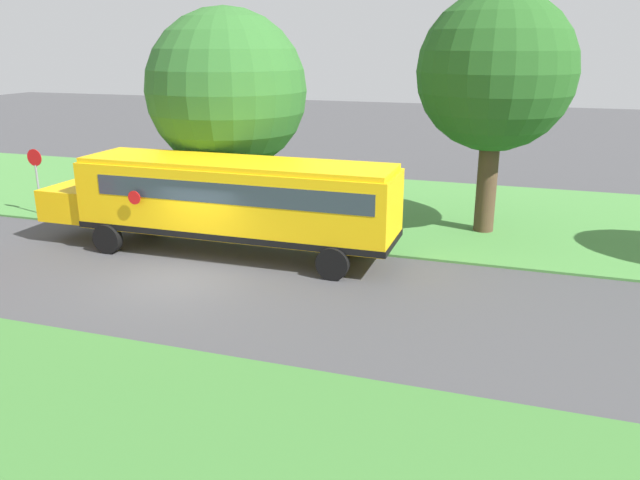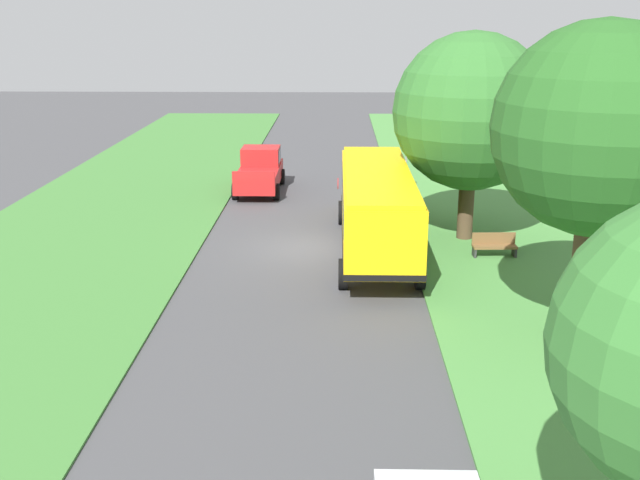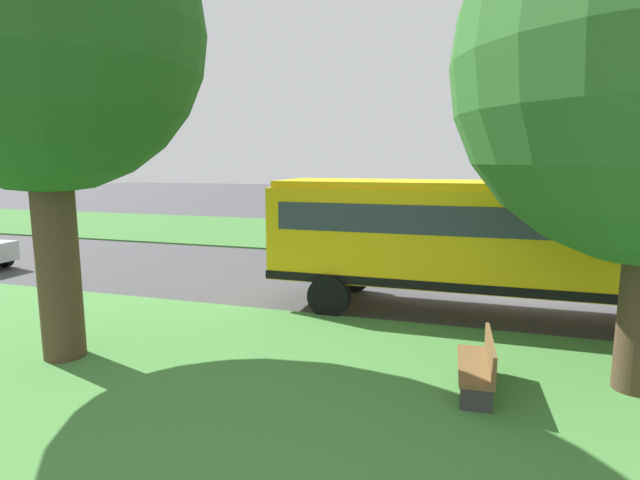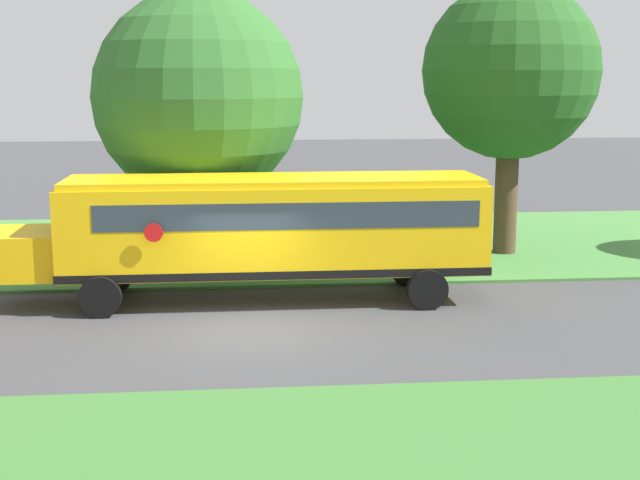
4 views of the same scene
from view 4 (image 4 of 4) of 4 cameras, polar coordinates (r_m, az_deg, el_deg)
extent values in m
plane|color=#424244|center=(20.25, -4.54, -5.77)|extent=(120.00, 120.00, 0.00)
cube|color=#47843D|center=(29.97, -4.87, -0.35)|extent=(12.00, 80.00, 0.08)
cube|color=yellow|center=(22.46, -2.92, 0.84)|extent=(2.50, 10.50, 2.20)
cube|color=yellow|center=(23.14, -18.43, -0.79)|extent=(2.20, 1.90, 1.10)
cube|color=yellow|center=(22.29, -2.95, 3.84)|extent=(2.35, 10.29, 0.16)
cube|color=black|center=(22.64, -2.90, -1.60)|extent=(2.54, 10.54, 0.20)
cube|color=#2D3842|center=(22.40, -2.16, 2.02)|extent=(2.53, 9.24, 0.64)
cube|color=#2D3842|center=(22.76, -16.13, 1.75)|extent=(2.25, 0.12, 0.80)
cylinder|color=red|center=(21.09, -10.61, 0.46)|extent=(0.03, 0.44, 0.44)
cylinder|color=black|center=(21.74, -13.88, -3.55)|extent=(0.30, 1.00, 1.00)
cylinder|color=black|center=(24.15, -13.04, -2.12)|extent=(0.30, 1.00, 1.00)
cylinder|color=black|center=(21.99, 6.89, -3.15)|extent=(0.30, 1.00, 1.00)
cylinder|color=black|center=(24.38, 5.64, -1.77)|extent=(0.30, 1.00, 1.00)
cylinder|color=#4C3826|center=(26.09, -7.61, 1.03)|extent=(0.61, 0.61, 2.82)
sphere|color=#2D6628|center=(25.75, -7.81, 9.08)|extent=(5.98, 5.98, 5.98)
sphere|color=#2D6628|center=(25.30, -8.37, 9.69)|extent=(3.50, 3.50, 3.50)
cylinder|color=#4C3826|center=(28.85, 11.82, 2.73)|extent=(0.72, 0.72, 3.75)
sphere|color=#23561E|center=(28.60, 12.12, 10.55)|extent=(5.49, 5.49, 5.49)
sphere|color=#23561E|center=(28.09, 11.50, 11.66)|extent=(3.06, 3.06, 3.06)
cube|color=brown|center=(26.98, -2.45, -0.65)|extent=(1.62, 0.58, 0.08)
cube|color=brown|center=(26.91, -2.92, -0.14)|extent=(1.60, 0.14, 0.44)
cube|color=#333333|center=(26.30, -2.29, -1.44)|extent=(0.10, 0.45, 0.45)
cube|color=#333333|center=(27.74, -2.60, -0.81)|extent=(0.10, 0.45, 0.45)
camera|label=1|loc=(10.66, 62.42, 10.66)|focal=35.00mm
camera|label=2|loc=(34.60, 48.87, 11.83)|focal=42.00mm
camera|label=3|loc=(34.31, -3.02, 7.06)|focal=28.00mm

